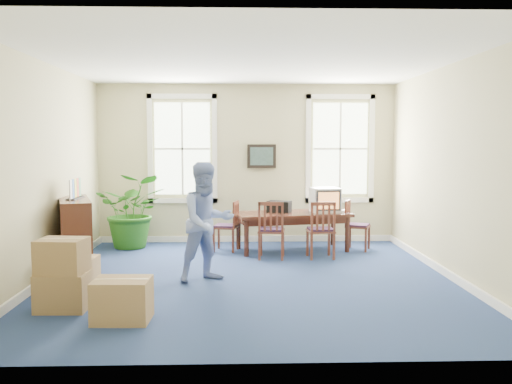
{
  "coord_description": "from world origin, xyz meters",
  "views": [
    {
      "loc": [
        -0.2,
        -8.33,
        2.03
      ],
      "look_at": [
        0.1,
        0.6,
        1.25
      ],
      "focal_mm": 40.0,
      "sensor_mm": 36.0,
      "label": 1
    }
  ],
  "objects_px": {
    "crt_tv": "(325,200)",
    "potted_plant": "(133,211)",
    "chair_near_left": "(271,230)",
    "man": "(207,222)",
    "credenza": "(75,233)",
    "cardboard_boxes": "(84,270)",
    "conference_table": "(292,231)"
  },
  "relations": [
    {
      "from": "crt_tv",
      "to": "credenza",
      "type": "xyz_separation_m",
      "value": [
        -4.21,
        -1.67,
        -0.35
      ]
    },
    {
      "from": "conference_table",
      "to": "potted_plant",
      "type": "bearing_deg",
      "value": 162.14
    },
    {
      "from": "crt_tv",
      "to": "chair_near_left",
      "type": "relative_size",
      "value": 0.54
    },
    {
      "from": "potted_plant",
      "to": "cardboard_boxes",
      "type": "relative_size",
      "value": 0.89
    },
    {
      "from": "cardboard_boxes",
      "to": "conference_table",
      "type": "bearing_deg",
      "value": 51.02
    },
    {
      "from": "conference_table",
      "to": "credenza",
      "type": "bearing_deg",
      "value": -166.35
    },
    {
      "from": "chair_near_left",
      "to": "man",
      "type": "bearing_deg",
      "value": 63.19
    },
    {
      "from": "crt_tv",
      "to": "potted_plant",
      "type": "height_order",
      "value": "potted_plant"
    },
    {
      "from": "credenza",
      "to": "chair_near_left",
      "type": "bearing_deg",
      "value": -1.93
    },
    {
      "from": "chair_near_left",
      "to": "potted_plant",
      "type": "distance_m",
      "value": 2.84
    },
    {
      "from": "credenza",
      "to": "conference_table",
      "type": "bearing_deg",
      "value": 6.45
    },
    {
      "from": "conference_table",
      "to": "crt_tv",
      "type": "distance_m",
      "value": 0.86
    },
    {
      "from": "potted_plant",
      "to": "chair_near_left",
      "type": "bearing_deg",
      "value": -22.91
    },
    {
      "from": "conference_table",
      "to": "man",
      "type": "height_order",
      "value": "man"
    },
    {
      "from": "crt_tv",
      "to": "potted_plant",
      "type": "relative_size",
      "value": 0.38
    },
    {
      "from": "credenza",
      "to": "potted_plant",
      "type": "relative_size",
      "value": 1.07
    },
    {
      "from": "crt_tv",
      "to": "chair_near_left",
      "type": "height_order",
      "value": "crt_tv"
    },
    {
      "from": "crt_tv",
      "to": "man",
      "type": "xyz_separation_m",
      "value": [
        -2.1,
        -2.35,
        -0.08
      ]
    },
    {
      "from": "chair_near_left",
      "to": "potted_plant",
      "type": "xyz_separation_m",
      "value": [
        -2.61,
        1.1,
        0.21
      ]
    },
    {
      "from": "chair_near_left",
      "to": "credenza",
      "type": "distance_m",
      "value": 3.28
    },
    {
      "from": "conference_table",
      "to": "potted_plant",
      "type": "relative_size",
      "value": 1.47
    },
    {
      "from": "man",
      "to": "credenza",
      "type": "xyz_separation_m",
      "value": [
        -2.11,
        0.68,
        -0.27
      ]
    },
    {
      "from": "conference_table",
      "to": "cardboard_boxes",
      "type": "xyz_separation_m",
      "value": [
        -2.92,
        -3.6,
        0.1
      ]
    },
    {
      "from": "chair_near_left",
      "to": "cardboard_boxes",
      "type": "xyz_separation_m",
      "value": [
        -2.48,
        -2.88,
        -0.05
      ]
    },
    {
      "from": "credenza",
      "to": "cardboard_boxes",
      "type": "height_order",
      "value": "credenza"
    },
    {
      "from": "crt_tv",
      "to": "chair_near_left",
      "type": "xyz_separation_m",
      "value": [
        -1.05,
        -0.77,
        -0.44
      ]
    },
    {
      "from": "man",
      "to": "cardboard_boxes",
      "type": "bearing_deg",
      "value": -166.57
    },
    {
      "from": "credenza",
      "to": "cardboard_boxes",
      "type": "distance_m",
      "value": 2.1
    },
    {
      "from": "chair_near_left",
      "to": "credenza",
      "type": "bearing_deg",
      "value": 22.55
    },
    {
      "from": "man",
      "to": "credenza",
      "type": "distance_m",
      "value": 2.23
    },
    {
      "from": "chair_near_left",
      "to": "man",
      "type": "xyz_separation_m",
      "value": [
        -1.04,
        -1.58,
        0.36
      ]
    },
    {
      "from": "man",
      "to": "credenza",
      "type": "relative_size",
      "value": 1.14
    }
  ]
}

